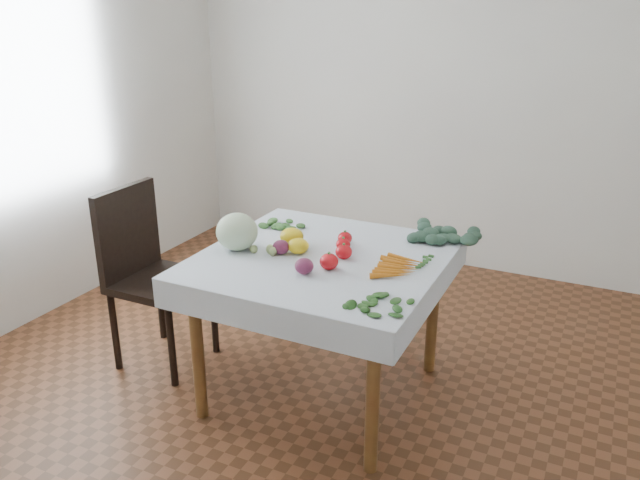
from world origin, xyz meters
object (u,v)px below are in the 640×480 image
(heirloom_back, at_px, (292,236))
(carrot_bunch, at_px, (398,267))
(table, at_px, (323,275))
(chair, at_px, (147,265))
(cabbage, at_px, (237,232))

(heirloom_back, distance_m, carrot_bunch, 0.59)
(table, distance_m, heirloom_back, 0.26)
(table, height_order, chair, chair)
(cabbage, xyz_separation_m, carrot_bunch, (0.79, 0.10, -0.08))
(table, bearing_deg, heirloom_back, 160.28)
(table, height_order, carrot_bunch, carrot_bunch)
(chair, height_order, carrot_bunch, chair)
(cabbage, distance_m, heirloom_back, 0.28)
(cabbage, xyz_separation_m, heirloom_back, (0.21, 0.18, -0.05))
(chair, height_order, heirloom_back, chair)
(chair, bearing_deg, table, 5.68)
(table, relative_size, heirloom_back, 8.38)
(carrot_bunch, bearing_deg, cabbage, -172.74)
(table, height_order, cabbage, cabbage)
(table, relative_size, carrot_bunch, 3.46)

